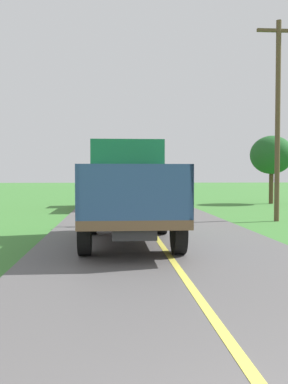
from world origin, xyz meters
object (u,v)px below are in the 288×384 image
object	(u,v)px
banana_truck_far	(117,182)
utility_pole_roadside	(278,115)
roadside_tree_near_left	(272,155)
banana_truck_near	(127,189)

from	to	relation	value
banana_truck_far	utility_pole_roadside	world-z (taller)	utility_pole_roadside
banana_truck_far	roadside_tree_near_left	size ratio (longest dim) A/B	1.33
banana_truck_far	utility_pole_roadside	xyz separation A→B (m)	(6.34, -8.02, 2.77)
banana_truck_near	banana_truck_far	distance (m)	12.82
banana_truck_far	roadside_tree_near_left	xyz separation A→B (m)	(9.99, 2.34, 1.65)
banana_truck_far	utility_pole_roadside	size ratio (longest dim) A/B	0.73
banana_truck_near	roadside_tree_near_left	distance (m)	18.15
banana_truck_far	roadside_tree_near_left	world-z (taller)	roadside_tree_near_left
banana_truck_far	banana_truck_near	bearing A→B (deg)	-89.28
utility_pole_roadside	roadside_tree_near_left	xyz separation A→B (m)	(3.65, 10.36, -1.12)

